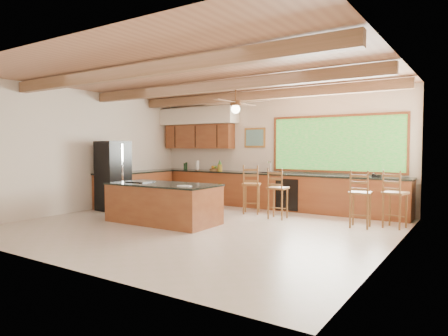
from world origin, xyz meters
The scene contains 9 objects.
ground centered at (0.00, 0.00, 0.00)m, with size 7.20×7.20×0.00m, color beige.
room_shell centered at (-0.17, 0.65, 2.21)m, with size 7.27×6.54×3.02m.
counter_run centered at (-0.82, 2.52, 0.46)m, with size 7.12×3.10×1.25m.
island centered at (-0.88, -0.16, 0.42)m, with size 2.40×1.16×0.85m.
refrigerator centered at (-3.05, 0.40, 0.87)m, with size 0.74×0.73×1.74m.
bar_stool_a centered at (0.10, 1.82, 0.69)m, with size 0.55×0.55×1.17m.
bar_stool_b centered at (0.93, 1.54, 0.67)m, with size 0.43×0.43×1.13m.
bar_stool_c centered at (2.72, 1.54, 0.68)m, with size 0.45×0.45×1.14m.
bar_stool_d centered at (3.30, 1.87, 0.68)m, with size 0.49×0.49×1.15m.
Camera 1 is at (4.76, -6.42, 1.59)m, focal length 32.00 mm.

